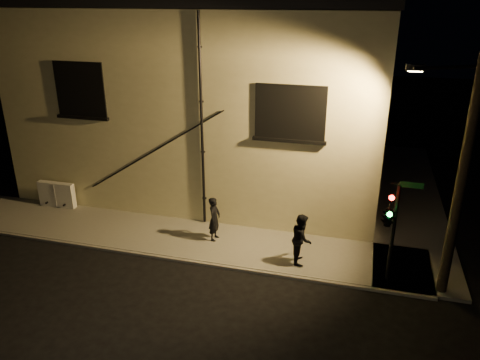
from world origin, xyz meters
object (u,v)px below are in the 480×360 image
(pedestrian_b, at_px, (302,239))
(traffic_signal, at_px, (389,216))
(streetlamp_pole, at_px, (459,177))
(pedestrian_a, at_px, (214,219))
(utility_cabinet, at_px, (57,194))

(pedestrian_b, distance_m, traffic_signal, 3.14)
(traffic_signal, bearing_deg, streetlamp_pole, -0.90)
(pedestrian_a, height_order, traffic_signal, traffic_signal)
(utility_cabinet, distance_m, pedestrian_b, 11.34)
(pedestrian_a, bearing_deg, utility_cabinet, 86.14)
(streetlamp_pole, bearing_deg, pedestrian_a, 171.37)
(pedestrian_b, bearing_deg, traffic_signal, -105.78)
(utility_cabinet, height_order, pedestrian_a, pedestrian_a)
(pedestrian_a, xyz_separation_m, traffic_signal, (6.20, -1.19, 1.49))
(utility_cabinet, bearing_deg, pedestrian_a, -7.65)
(utility_cabinet, height_order, pedestrian_b, pedestrian_b)
(utility_cabinet, xyz_separation_m, pedestrian_b, (11.19, -1.78, 0.35))
(traffic_signal, bearing_deg, pedestrian_a, 169.18)
(pedestrian_a, bearing_deg, streetlamp_pole, -94.84)
(pedestrian_b, relative_size, traffic_signal, 0.52)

